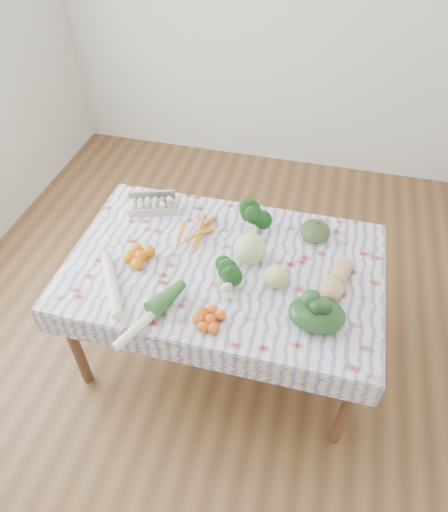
% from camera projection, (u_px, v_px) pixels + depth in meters
% --- Properties ---
extents(ground, '(4.50, 4.50, 0.00)m').
position_uv_depth(ground, '(224.00, 345.00, 2.95)').
color(ground, brown).
rests_on(ground, ground).
extents(wall_back, '(4.00, 0.04, 2.80)m').
position_uv_depth(wall_back, '(296.00, 3.00, 3.51)').
color(wall_back, white).
rests_on(wall_back, ground).
extents(dining_table, '(1.60, 1.00, 0.75)m').
position_uv_depth(dining_table, '(224.00, 274.00, 2.48)').
color(dining_table, brown).
rests_on(dining_table, ground).
extents(tablecloth, '(1.66, 1.06, 0.01)m').
position_uv_depth(tablecloth, '(224.00, 265.00, 2.42)').
color(tablecloth, white).
rests_on(tablecloth, dining_table).
extents(egg_carton, '(0.30, 0.19, 0.07)m').
position_uv_depth(egg_carton, '(152.00, 207.00, 2.70)').
color(egg_carton, '#B4B4AF').
rests_on(egg_carton, tablecloth).
extents(carrot_bunch, '(0.29, 0.28, 0.04)m').
position_uv_depth(carrot_bunch, '(195.00, 233.00, 2.56)').
color(carrot_bunch, orange).
rests_on(carrot_bunch, tablecloth).
extents(kale_bunch, '(0.18, 0.16, 0.15)m').
position_uv_depth(kale_bunch, '(254.00, 219.00, 2.56)').
color(kale_bunch, '#133D12').
rests_on(kale_bunch, tablecloth).
extents(kabocha_squash, '(0.18, 0.18, 0.11)m').
position_uv_depth(kabocha_squash, '(315.00, 231.00, 2.52)').
color(kabocha_squash, '#3C4E27').
rests_on(kabocha_squash, tablecloth).
extents(cabbage, '(0.19, 0.19, 0.17)m').
position_uv_depth(cabbage, '(250.00, 249.00, 2.38)').
color(cabbage, '#BED28B').
rests_on(cabbage, tablecloth).
extents(butternut_squash, '(0.19, 0.29, 0.12)m').
position_uv_depth(butternut_squash, '(337.00, 279.00, 2.26)').
color(butternut_squash, tan).
rests_on(butternut_squash, tablecloth).
extents(orange_cluster, '(0.27, 0.27, 0.07)m').
position_uv_depth(orange_cluster, '(140.00, 256.00, 2.41)').
color(orange_cluster, orange).
rests_on(orange_cluster, tablecloth).
extents(broccoli, '(0.20, 0.20, 0.11)m').
position_uv_depth(broccoli, '(225.00, 279.00, 2.27)').
color(broccoli, '#184818').
rests_on(broccoli, tablecloth).
extents(mandarin_cluster, '(0.21, 0.21, 0.06)m').
position_uv_depth(mandarin_cluster, '(210.00, 319.00, 2.12)').
color(mandarin_cluster, '#E95812').
rests_on(mandarin_cluster, tablecloth).
extents(grapefruit, '(0.13, 0.13, 0.12)m').
position_uv_depth(grapefruit, '(276.00, 277.00, 2.27)').
color(grapefruit, '#D7D872').
rests_on(grapefruit, tablecloth).
extents(spinach_bag, '(0.32, 0.29, 0.12)m').
position_uv_depth(spinach_bag, '(317.00, 314.00, 2.11)').
color(spinach_bag, '#183517').
rests_on(spinach_bag, tablecloth).
extents(daikon, '(0.26, 0.37, 0.06)m').
position_uv_depth(daikon, '(112.00, 287.00, 2.26)').
color(daikon, white).
rests_on(daikon, tablecloth).
extents(leek, '(0.22, 0.42, 0.05)m').
position_uv_depth(leek, '(150.00, 316.00, 2.14)').
color(leek, white).
rests_on(leek, tablecloth).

